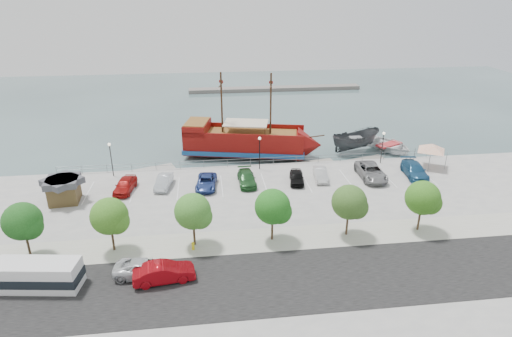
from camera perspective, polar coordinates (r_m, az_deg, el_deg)
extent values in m
plane|color=#354B4D|center=(48.85, 1.45, -4.10)|extent=(160.00, 160.00, 0.00)
cube|color=gray|center=(31.68, 7.37, -20.83)|extent=(100.00, 58.00, 1.20)
cube|color=black|center=(34.96, 5.40, -14.52)|extent=(100.00, 8.00, 0.04)
cube|color=#9D9C88|center=(39.78, 3.59, -9.31)|extent=(100.00, 4.00, 0.05)
cylinder|color=slate|center=(55.09, 0.30, 1.38)|extent=(50.00, 0.06, 0.06)
cylinder|color=slate|center=(55.24, 0.30, 1.00)|extent=(50.00, 0.06, 0.06)
cube|color=#68615A|center=(101.75, 2.55, 10.59)|extent=(40.00, 3.00, 0.80)
cube|color=maroon|center=(60.67, -1.53, 3.47)|extent=(17.35, 8.70, 2.70)
cube|color=#194C8D|center=(60.97, -1.52, 2.69)|extent=(17.72, 9.08, 0.62)
cone|color=maroon|center=(60.27, 7.14, 3.16)|extent=(4.33, 5.59, 4.99)
cube|color=maroon|center=(61.18, -7.87, 5.48)|extent=(4.18, 5.75, 1.45)
cube|color=brown|center=(60.96, -7.91, 6.18)|extent=(3.88, 5.30, 0.12)
cube|color=brown|center=(60.15, -1.05, 4.72)|extent=(14.18, 7.41, 0.16)
cube|color=maroon|center=(62.47, -1.27, 5.72)|extent=(16.26, 3.84, 0.73)
cube|color=maroon|center=(57.77, -1.85, 4.25)|extent=(16.26, 3.84, 0.73)
cylinder|color=#382111|center=(58.69, 1.97, 8.52)|extent=(0.30, 0.30, 8.52)
cylinder|color=#382111|center=(59.49, -4.60, 8.66)|extent=(0.30, 0.30, 8.52)
cylinder|color=#382111|center=(58.10, 2.01, 11.00)|extent=(0.82, 3.07, 0.15)
cylinder|color=#382111|center=(58.90, -4.68, 11.11)|extent=(0.82, 3.07, 0.15)
cube|color=beige|center=(59.73, -1.36, 6.10)|extent=(6.74, 5.17, 0.12)
cylinder|color=#382111|center=(59.89, 7.89, 4.26)|extent=(2.56, 0.73, 0.61)
imported|color=#414347|center=(63.90, 13.09, 3.45)|extent=(8.28, 4.90, 3.01)
imported|color=silver|center=(65.58, 17.29, 2.81)|extent=(7.93, 8.90, 1.52)
cube|color=gray|center=(57.20, -14.33, -0.42)|extent=(7.41, 4.42, 0.41)
cube|color=gray|center=(58.38, 7.44, 0.59)|extent=(6.48, 2.79, 0.36)
cube|color=slate|center=(60.48, 14.00, 0.90)|extent=(7.02, 3.75, 0.39)
cube|color=#503E21|center=(50.07, -24.19, -2.93)|extent=(3.12, 3.12, 2.13)
cube|color=#3F4046|center=(49.56, -24.43, -1.58)|extent=(3.54, 3.54, 0.68)
cylinder|color=slate|center=(58.81, 20.34, 1.52)|extent=(0.09, 0.09, 2.27)
cylinder|color=slate|center=(60.57, 22.26, 1.84)|extent=(0.09, 0.09, 2.27)
cylinder|color=slate|center=(57.00, 22.07, 0.58)|extent=(0.09, 0.09, 2.27)
cylinder|color=slate|center=(58.82, 23.99, 0.94)|extent=(0.09, 0.09, 2.27)
pyramid|color=white|center=(58.13, 22.46, 3.07)|extent=(5.29, 5.29, 0.93)
imported|color=silver|center=(35.95, -14.57, -12.76)|extent=(5.11, 2.79, 1.36)
imported|color=maroon|center=(34.99, -12.17, -13.39)|extent=(4.95, 2.28, 1.57)
cube|color=silver|center=(37.30, -27.07, -12.54)|extent=(6.52, 2.98, 2.25)
cube|color=black|center=(37.37, -27.04, -12.71)|extent=(6.62, 3.08, 0.72)
cylinder|color=yellow|center=(38.44, -8.39, -10.28)|extent=(0.25, 0.25, 0.63)
sphere|color=yellow|center=(38.26, -8.42, -9.86)|extent=(0.27, 0.27, 0.27)
cylinder|color=black|center=(54.33, -18.71, 0.99)|extent=(0.12, 0.12, 4.00)
sphere|color=#FFF2CC|center=(53.62, -18.99, 3.07)|extent=(0.36, 0.36, 0.36)
cylinder|color=black|center=(53.51, 0.48, 1.92)|extent=(0.12, 0.12, 4.00)
sphere|color=#FFF2CC|center=(52.79, 0.48, 4.05)|extent=(0.36, 0.36, 0.36)
cylinder|color=black|center=(57.69, 16.45, 2.54)|extent=(0.12, 0.12, 4.00)
sphere|color=#FFF2CC|center=(57.02, 16.69, 4.52)|extent=(0.36, 0.36, 0.36)
cylinder|color=#473321|center=(41.64, -28.11, -8.96)|extent=(0.20, 0.20, 2.20)
sphere|color=#194916|center=(40.58, -28.71, -6.18)|extent=(3.20, 3.20, 3.20)
sphere|color=#194916|center=(40.29, -27.95, -6.88)|extent=(2.20, 2.20, 2.20)
cylinder|color=#473321|center=(39.58, -18.54, -8.94)|extent=(0.20, 0.20, 2.20)
sphere|color=#35661B|center=(38.46, -18.97, -6.02)|extent=(3.20, 3.20, 3.20)
sphere|color=#35661B|center=(38.26, -18.09, -6.74)|extent=(2.20, 2.20, 2.20)
cylinder|color=#473321|center=(38.69, -8.24, -8.65)|extent=(0.20, 0.20, 2.20)
sphere|color=#366C24|center=(37.54, -8.44, -5.66)|extent=(3.20, 3.20, 3.20)
sphere|color=#366C24|center=(37.45, -7.49, -6.37)|extent=(2.20, 2.20, 2.20)
cylinder|color=#473321|center=(39.05, 2.17, -8.07)|extent=(0.20, 0.20, 2.20)
sphere|color=#1D5B18|center=(37.92, 2.22, -5.09)|extent=(3.20, 3.20, 3.20)
sphere|color=#1D5B18|center=(37.94, 3.18, -5.78)|extent=(2.20, 2.20, 2.20)
cylinder|color=#473321|center=(40.64, 12.04, -7.28)|extent=(0.20, 0.20, 2.20)
sphere|color=#32531F|center=(39.55, 12.32, -4.40)|extent=(3.20, 3.20, 3.20)
sphere|color=#32531F|center=(39.68, 13.23, -5.04)|extent=(2.20, 2.20, 2.20)
cylinder|color=#473321|center=(43.31, 20.90, -6.38)|extent=(0.20, 0.20, 2.20)
sphere|color=#2F6318|center=(42.29, 21.34, -3.66)|extent=(3.20, 3.20, 3.20)
sphere|color=#2F6318|center=(42.51, 22.16, -4.26)|extent=(2.20, 2.20, 2.20)
imported|color=#9C100E|center=(50.27, -17.06, -2.11)|extent=(2.49, 4.77, 1.55)
imported|color=silver|center=(50.20, -12.20, -1.73)|extent=(2.07, 4.34, 1.37)
imported|color=navy|center=(49.36, -6.65, -1.81)|extent=(2.70, 4.97, 1.32)
imported|color=#225526|center=(49.88, -1.25, -1.33)|extent=(2.05, 4.82, 1.39)
imported|color=black|center=(50.48, 5.44, -1.15)|extent=(2.23, 4.22, 1.37)
imported|color=silver|center=(51.68, 8.61, -0.74)|extent=(1.86, 4.15, 1.32)
imported|color=gray|center=(53.21, 15.10, -0.41)|extent=(2.96, 6.02, 1.64)
imported|color=navy|center=(55.33, 20.38, -0.20)|extent=(2.90, 5.75, 1.60)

